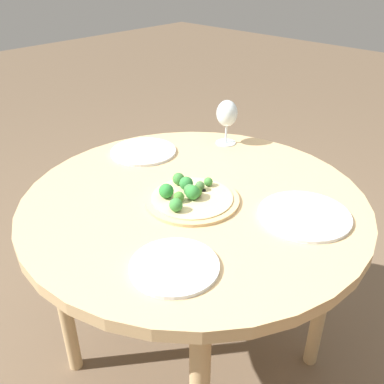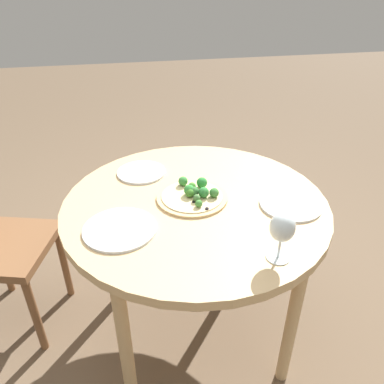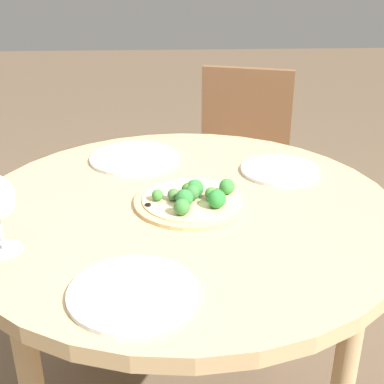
{
  "view_description": "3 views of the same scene",
  "coord_description": "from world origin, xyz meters",
  "px_view_note": "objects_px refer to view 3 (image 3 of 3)",
  "views": [
    {
      "loc": [
        -0.81,
        -0.76,
        1.42
      ],
      "look_at": [
        -0.02,
        -0.01,
        0.79
      ],
      "focal_mm": 40.0,
      "sensor_mm": 36.0,
      "label": 1
    },
    {
      "loc": [
        1.21,
        -0.26,
        1.55
      ],
      "look_at": [
        -0.02,
        -0.01,
        0.79
      ],
      "focal_mm": 35.0,
      "sensor_mm": 36.0,
      "label": 2
    },
    {
      "loc": [
        0.03,
        1.15,
        1.34
      ],
      "look_at": [
        -0.02,
        -0.01,
        0.79
      ],
      "focal_mm": 50.0,
      "sensor_mm": 36.0,
      "label": 3
    }
  ],
  "objects_px": {
    "plate_far": "(135,158)",
    "plate_side": "(280,170)",
    "plate_near": "(133,292)",
    "pizza": "(193,199)",
    "chair": "(240,164)"
  },
  "relations": [
    {
      "from": "plate_far",
      "to": "plate_side",
      "type": "distance_m",
      "value": 0.42
    },
    {
      "from": "plate_near",
      "to": "plate_side",
      "type": "relative_size",
      "value": 1.11
    },
    {
      "from": "pizza",
      "to": "plate_far",
      "type": "xyz_separation_m",
      "value": [
        0.16,
        -0.3,
        -0.01
      ]
    },
    {
      "from": "plate_far",
      "to": "pizza",
      "type": "bearing_deg",
      "value": 117.97
    },
    {
      "from": "chair",
      "to": "plate_near",
      "type": "height_order",
      "value": "chair"
    },
    {
      "from": "plate_side",
      "to": "plate_far",
      "type": "bearing_deg",
      "value": -15.01
    },
    {
      "from": "plate_near",
      "to": "plate_far",
      "type": "bearing_deg",
      "value": -87.39
    },
    {
      "from": "plate_far",
      "to": "chair",
      "type": "bearing_deg",
      "value": -123.62
    },
    {
      "from": "plate_near",
      "to": "plate_far",
      "type": "relative_size",
      "value": 0.92
    },
    {
      "from": "pizza",
      "to": "plate_far",
      "type": "height_order",
      "value": "pizza"
    },
    {
      "from": "chair",
      "to": "plate_side",
      "type": "bearing_deg",
      "value": -72.96
    },
    {
      "from": "chair",
      "to": "pizza",
      "type": "height_order",
      "value": "chair"
    },
    {
      "from": "plate_far",
      "to": "plate_near",
      "type": "bearing_deg",
      "value": 92.61
    },
    {
      "from": "pizza",
      "to": "plate_far",
      "type": "relative_size",
      "value": 1.09
    },
    {
      "from": "chair",
      "to": "plate_near",
      "type": "xyz_separation_m",
      "value": [
        0.37,
        1.25,
        0.27
      ]
    }
  ]
}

